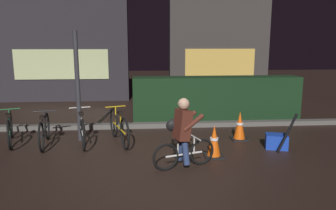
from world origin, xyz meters
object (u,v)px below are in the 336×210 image
object	(u,v)px
parked_bike_center_right	(119,127)
traffic_cone_far	(240,126)
traffic_cone_near	(214,142)
parked_bike_left_mid	(44,131)
parked_bike_center_left	(81,128)
street_post	(78,87)
parked_bike_leftmost	(10,129)
cyclist	(182,133)
blue_crate	(276,141)
closed_umbrella	(287,133)

from	to	relation	value
parked_bike_center_right	traffic_cone_far	xyz separation A→B (m)	(2.72, 0.01, -0.03)
parked_bike_center_right	traffic_cone_near	world-z (taller)	parked_bike_center_right
parked_bike_left_mid	parked_bike_center_left	distance (m)	0.78
traffic_cone_near	street_post	bearing A→B (deg)	154.95
parked_bike_leftmost	traffic_cone_far	world-z (taller)	parked_bike_leftmost
parked_bike_left_mid	cyclist	distance (m)	3.18
traffic_cone_far	blue_crate	world-z (taller)	traffic_cone_far
parked_bike_center_left	cyclist	distance (m)	2.54
parked_bike_left_mid	traffic_cone_near	world-z (taller)	parked_bike_left_mid
parked_bike_center_left	parked_bike_center_right	bearing A→B (deg)	-102.27
blue_crate	parked_bike_left_mid	bearing A→B (deg)	172.97
cyclist	closed_umbrella	size ratio (longest dim) A/B	1.47
parked_bike_leftmost	parked_bike_center_left	distance (m)	1.57
parked_bike_leftmost	blue_crate	bearing A→B (deg)	-117.42
blue_crate	closed_umbrella	world-z (taller)	closed_umbrella
parked_bike_left_mid	parked_bike_center_left	size ratio (longest dim) A/B	0.94
parked_bike_center_right	traffic_cone_far	distance (m)	2.72
parked_bike_center_left	closed_umbrella	distance (m)	4.31
parked_bike_center_right	traffic_cone_near	bearing A→B (deg)	-137.52
street_post	closed_umbrella	size ratio (longest dim) A/B	2.87
parked_bike_leftmost	parked_bike_center_left	size ratio (longest dim) A/B	0.92
street_post	parked_bike_center_right	world-z (taller)	street_post
cyclist	traffic_cone_near	bearing A→B (deg)	16.59
street_post	parked_bike_leftmost	size ratio (longest dim) A/B	1.62
parked_bike_center_left	traffic_cone_far	distance (m)	3.52
parked_bike_center_left	blue_crate	size ratio (longest dim) A/B	3.70
parked_bike_center_right	traffic_cone_far	bearing A→B (deg)	-107.92
parked_bike_left_mid	cyclist	bearing A→B (deg)	-127.10
traffic_cone_near	closed_umbrella	xyz separation A→B (m)	(1.52, 0.15, 0.09)
cyclist	closed_umbrella	world-z (taller)	cyclist
cyclist	parked_bike_leftmost	bearing A→B (deg)	136.44
parked_bike_center_left	traffic_cone_far	size ratio (longest dim) A/B	2.48
street_post	cyclist	distance (m)	2.82
parked_bike_center_right	closed_umbrella	xyz separation A→B (m)	(3.41, -0.92, 0.05)
parked_bike_center_right	traffic_cone_far	size ratio (longest dim) A/B	2.45
parked_bike_center_right	parked_bike_leftmost	bearing A→B (deg)	68.94
traffic_cone_near	blue_crate	xyz separation A→B (m)	(1.41, 0.40, -0.16)
street_post	parked_bike_left_mid	world-z (taller)	street_post
traffic_cone_near	cyclist	xyz separation A→B (m)	(-0.67, -0.48, 0.32)
parked_bike_left_mid	closed_umbrella	distance (m)	5.06
parked_bike_left_mid	parked_bike_center_left	xyz separation A→B (m)	(0.78, 0.04, 0.02)
parked_bike_center_right	closed_umbrella	bearing A→B (deg)	-123.14
parked_bike_center_right	cyclist	distance (m)	1.99
parked_bike_center_right	closed_umbrella	size ratio (longest dim) A/B	1.89
traffic_cone_near	closed_umbrella	distance (m)	1.53
parked_bike_center_left	parked_bike_center_right	size ratio (longest dim) A/B	1.01
traffic_cone_far	closed_umbrella	distance (m)	1.16
street_post	parked_bike_leftmost	world-z (taller)	street_post
street_post	closed_umbrella	xyz separation A→B (m)	(4.30, -1.15, -0.82)
parked_bike_left_mid	parked_bike_center_right	bearing A→B (deg)	-96.87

